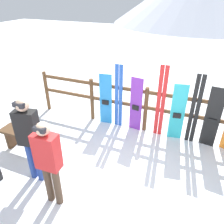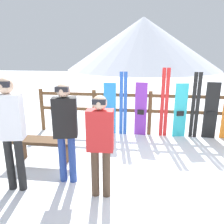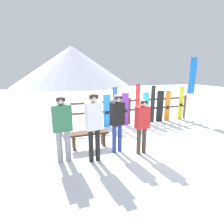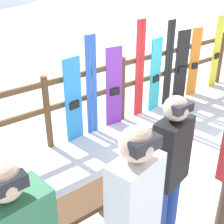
% 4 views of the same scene
% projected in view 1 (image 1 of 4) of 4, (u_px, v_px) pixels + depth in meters
% --- Properties ---
extents(ground_plane, '(40.00, 40.00, 0.00)m').
position_uv_depth(ground_plane, '(115.00, 186.00, 3.94)').
color(ground_plane, white).
extents(fence, '(5.90, 0.10, 1.15)m').
position_uv_depth(fence, '(146.00, 105.00, 5.21)').
color(fence, brown).
rests_on(fence, ground).
extents(bench, '(1.20, 0.36, 0.48)m').
position_uv_depth(bench, '(27.00, 137.00, 4.67)').
color(bench, '#4C331E').
rests_on(bench, ground).
extents(person_red, '(0.38, 0.22, 1.54)m').
position_uv_depth(person_red, '(48.00, 159.00, 3.24)').
color(person_red, '#4C3828').
rests_on(person_red, ground).
extents(person_black, '(0.41, 0.28, 1.65)m').
position_uv_depth(person_black, '(29.00, 135.00, 3.66)').
color(person_black, navy).
rests_on(person_black, ground).
extents(snowboard_blue, '(0.32, 0.08, 1.35)m').
position_uv_depth(snowboard_blue, '(106.00, 100.00, 5.52)').
color(snowboard_blue, '#288CE0').
rests_on(snowboard_blue, ground).
extents(ski_pair_blue, '(0.20, 0.02, 1.63)m').
position_uv_depth(ski_pair_blue, '(119.00, 97.00, 5.33)').
color(ski_pair_blue, blue).
rests_on(ski_pair_blue, ground).
extents(snowboard_purple, '(0.30, 0.09, 1.37)m').
position_uv_depth(snowboard_purple, '(136.00, 105.00, 5.25)').
color(snowboard_purple, purple).
rests_on(snowboard_purple, ground).
extents(ski_pair_red, '(0.19, 0.02, 1.73)m').
position_uv_depth(ski_pair_red, '(161.00, 102.00, 4.97)').
color(ski_pair_red, red).
rests_on(ski_pair_red, ground).
extents(snowboard_cyan, '(0.32, 0.10, 1.37)m').
position_uv_depth(snowboard_cyan, '(178.00, 113.00, 4.92)').
color(snowboard_cyan, '#2DBFCC').
rests_on(snowboard_cyan, ground).
extents(ski_pair_black, '(0.19, 0.02, 1.64)m').
position_uv_depth(ski_pair_black, '(195.00, 110.00, 4.74)').
color(ski_pair_black, black).
rests_on(ski_pair_black, ground).
extents(snowboard_black_stripe, '(0.32, 0.08, 1.41)m').
position_uv_depth(snowboard_black_stripe, '(212.00, 118.00, 4.67)').
color(snowboard_black_stripe, black).
rests_on(snowboard_black_stripe, ground).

